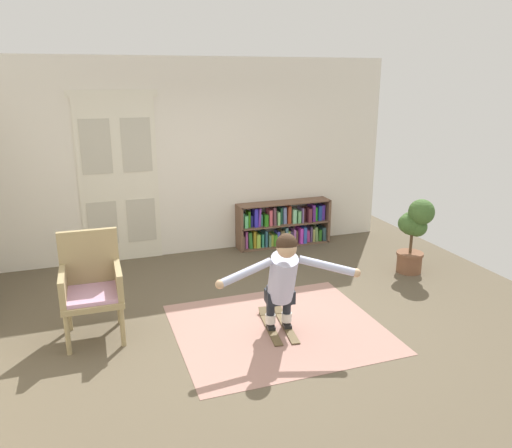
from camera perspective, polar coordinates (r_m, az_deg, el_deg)
The scene contains 9 objects.
ground_plane at distance 5.70m, azimuth 0.22°, elevation -11.08°, with size 7.20×7.20×0.00m, color brown.
back_wall at distance 7.64m, azimuth -6.35°, elevation 7.46°, with size 6.00×0.10×2.90m, color silver.
double_door at distance 7.45m, azimuth -15.27°, elevation 5.02°, with size 1.22×0.05×2.45m.
rug at distance 5.58m, azimuth 2.55°, elevation -11.68°, with size 2.19×1.92×0.01m, color #A5796D.
bookshelf at distance 8.08m, azimuth 3.13°, elevation -0.19°, with size 1.53×0.30×0.71m.
wicker_chair at distance 5.48m, azimuth -18.13°, elevation -6.41°, with size 0.61×0.61×1.10m.
potted_plant at distance 7.21m, azimuth 17.47°, elevation -0.65°, with size 0.44×0.44×1.05m.
skis_pair at distance 5.60m, azimuth 2.48°, elevation -11.36°, with size 0.37×0.82×0.07m.
person_skier at distance 5.16m, azimuth 3.07°, elevation -5.93°, with size 1.46×0.66×1.09m.
Camera 1 is at (-1.69, -4.76, 2.63)m, focal length 35.33 mm.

